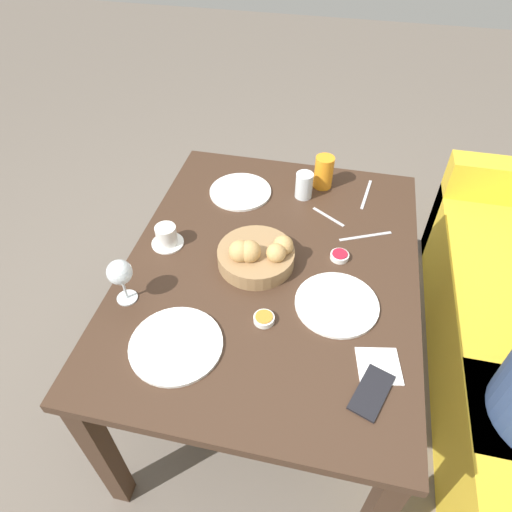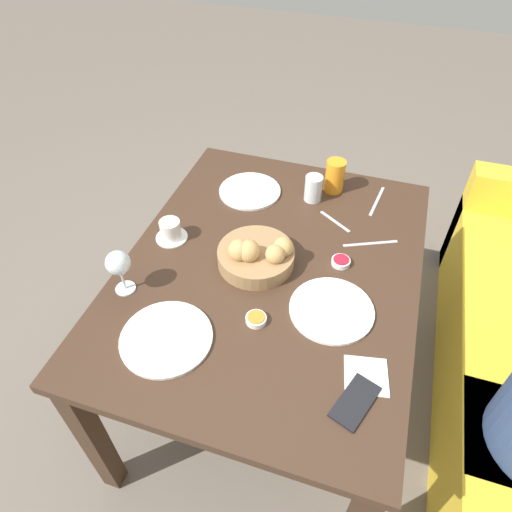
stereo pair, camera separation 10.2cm
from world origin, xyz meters
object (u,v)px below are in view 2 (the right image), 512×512
Objects in this scene: wine_glass at (118,264)px; fork_silver at (370,244)px; bread_basket at (257,255)px; knife_silver at (377,201)px; plate_near_right at (166,338)px; spoon_coffee at (335,222)px; napkin at (366,376)px; water_tumbler at (313,188)px; cell_phone at (355,402)px; jam_bowl_berry at (341,262)px; plate_far_center at (332,310)px; plate_near_left at (250,191)px; coffee_cup at (171,231)px; jam_bowl_honey at (256,319)px; juice_glass at (335,176)px.

wine_glass is 0.86× the size of fork_silver.
bread_basket is 1.31× the size of knife_silver.
plate_near_right reaches higher than spoon_coffee.
wine_glass is 1.15× the size of napkin.
spoon_coffee is (0.17, -0.13, 0.00)m from knife_silver.
napkin is at bearing 23.60° from water_tumbler.
spoon_coffee is 0.71m from cell_phone.
knife_silver is at bearing -176.42° from cell_phone.
jam_bowl_berry is (-0.09, 0.27, -0.03)m from bread_basket.
plate_far_center is at bearing -145.29° from napkin.
napkin is (0.68, 0.56, -0.00)m from plate_near_left.
coffee_cup is (-0.03, -0.32, -0.01)m from bread_basket.
bread_basket is at bearing 123.03° from wine_glass.
knife_silver is at bearing 158.88° from jam_bowl_honey.
plate_near_left is 3.85× the size of jam_bowl_honey.
spoon_coffee is at bearing -119.45° from fork_silver.
juice_glass is 0.83m from napkin.
juice_glass is (-0.48, 0.16, 0.02)m from bread_basket.
plate_near_left is 0.49m from knife_silver.
jam_bowl_honey reaches higher than spoon_coffee.
knife_silver is at bearing 143.89° from bread_basket.
plate_near_right is 2.38× the size of coffee_cup.
plate_near_left is 0.50m from jam_bowl_berry.
coffee_cup is at bearing -63.52° from spoon_coffee.
bread_basket is 1.87× the size of napkin.
plate_far_center is at bearing 119.94° from plate_near_right.
spoon_coffee is at bearing 132.91° from wine_glass.
bread_basket is 1.63× the size of wine_glass.
plate_near_right and plate_far_center have the same top height.
jam_bowl_honey is at bearing -103.92° from napkin.
plate_far_center reaches higher than cell_phone.
cell_phone is at bearing 59.36° from coffee_cup.
fork_silver is at bearing 147.98° from jam_bowl_honey.
wine_glass reaches higher than fork_silver.
napkin reaches higher than spoon_coffee.
jam_bowl_honey is (0.26, 0.40, -0.02)m from coffee_cup.
spoon_coffee is at bearing 151.38° from plate_near_right.
wine_glass is 0.99m from knife_silver.
napkin is at bearing 76.08° from jam_bowl_honey.
juice_glass is at bearing 161.53° from bread_basket.
fork_silver is at bearing 60.55° from spoon_coffee.
coffee_cup reaches higher than spoon_coffee.
fork_silver is at bearing 122.37° from wine_glass.
bread_basket is at bearing -58.33° from fork_silver.
wine_glass is 2.49× the size of jam_bowl_berry.
juice_glass reaches higher than fork_silver.
jam_bowl_berry is at bearing 107.89° from bread_basket.
wine_glass is 2.49× the size of jam_bowl_honey.
spoon_coffee is (-0.29, 0.21, -0.04)m from bread_basket.
cell_phone is (0.28, 0.12, -0.00)m from plate_far_center.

